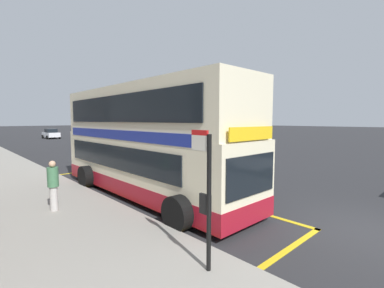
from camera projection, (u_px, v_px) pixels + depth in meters
ground_plane at (45, 147)px, 30.71m from camera, size 260.00×260.00×0.00m
double_decker_bus at (145, 145)px, 10.82m from camera, size 3.16×10.31×4.40m
bus_bay_markings at (144, 193)px, 11.18m from camera, size 3.18×13.17×0.01m
bus_stop_sign at (206, 189)px, 5.12m from camera, size 0.09×0.51×2.74m
parked_car_white_ahead at (90, 138)px, 32.95m from camera, size 2.09×4.20×1.62m
parked_car_white_far at (51, 134)px, 44.28m from camera, size 2.09×4.20×1.62m
pedestrian_waiting_near_sign at (53, 184)px, 8.57m from camera, size 0.34×0.34×1.64m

